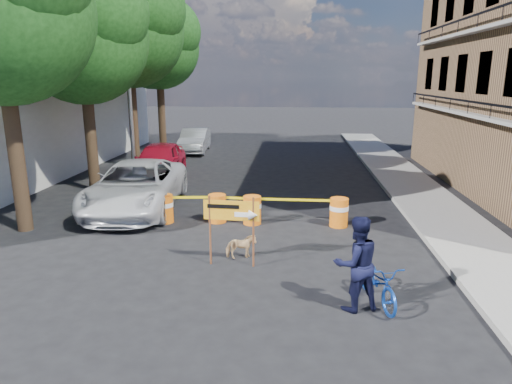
% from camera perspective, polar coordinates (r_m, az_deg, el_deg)
% --- Properties ---
extents(ground, '(120.00, 120.00, 0.00)m').
position_cam_1_polar(ground, '(11.54, -2.02, -8.88)').
color(ground, black).
rests_on(ground, ground).
extents(sidewalk_east, '(2.40, 40.00, 0.15)m').
position_cam_1_polar(sidewalk_east, '(17.82, 20.63, -1.17)').
color(sidewalk_east, gray).
rests_on(sidewalk_east, ground).
extents(tree_mid_a, '(5.25, 5.00, 8.68)m').
position_cam_1_polar(tree_mid_a, '(19.34, -20.76, 17.74)').
color(tree_mid_a, '#332316').
rests_on(tree_mid_a, ground).
extents(tree_mid_b, '(5.67, 5.40, 9.62)m').
position_cam_1_polar(tree_mid_b, '(24.02, -15.60, 18.97)').
color(tree_mid_b, '#332316').
rests_on(tree_mid_b, ground).
extents(tree_far, '(5.04, 4.80, 8.84)m').
position_cam_1_polar(tree_far, '(28.73, -11.99, 17.31)').
color(tree_far, '#332316').
rests_on(tree_far, ground).
extents(streetlamp, '(1.25, 0.18, 8.00)m').
position_cam_1_polar(streetlamp, '(21.30, -15.46, 13.33)').
color(streetlamp, gray).
rests_on(streetlamp, ground).
extents(barrel_far_left, '(0.58, 0.58, 0.90)m').
position_cam_1_polar(barrel_far_left, '(14.78, -11.39, -1.99)').
color(barrel_far_left, orange).
rests_on(barrel_far_left, ground).
extents(barrel_mid_left, '(0.58, 0.58, 0.90)m').
position_cam_1_polar(barrel_mid_left, '(14.59, -4.88, -1.97)').
color(barrel_mid_left, orange).
rests_on(barrel_mid_left, ground).
extents(barrel_mid_right, '(0.58, 0.58, 0.90)m').
position_cam_1_polar(barrel_mid_right, '(14.35, -0.49, -2.19)').
color(barrel_mid_right, orange).
rests_on(barrel_mid_right, ground).
extents(barrel_far_right, '(0.58, 0.58, 0.90)m').
position_cam_1_polar(barrel_far_right, '(14.34, 10.32, -2.44)').
color(barrel_far_right, orange).
rests_on(barrel_far_right, ground).
extents(detour_sign, '(1.36, 0.27, 1.75)m').
position_cam_1_polar(detour_sign, '(10.96, -2.24, -3.04)').
color(detour_sign, '#592D19').
rests_on(detour_sign, ground).
extents(pedestrian, '(1.13, 1.01, 1.94)m').
position_cam_1_polar(pedestrian, '(9.26, 12.43, -8.72)').
color(pedestrian, black).
rests_on(pedestrian, ground).
extents(bicycle, '(0.82, 1.05, 1.76)m').
position_cam_1_polar(bicycle, '(9.65, 15.14, -8.51)').
color(bicycle, '#1544AD').
rests_on(bicycle, ground).
extents(dog, '(0.82, 0.54, 0.63)m').
position_cam_1_polar(dog, '(11.71, -1.90, -6.85)').
color(dog, '#E6BC83').
rests_on(dog, ground).
extents(suv_white, '(3.18, 6.15, 1.66)m').
position_cam_1_polar(suv_white, '(16.36, -14.76, 0.69)').
color(suv_white, silver).
rests_on(suv_white, ground).
extents(sedan_red, '(2.29, 4.93, 1.63)m').
position_cam_1_polar(sedan_red, '(21.21, -11.99, 3.85)').
color(sedan_red, '#A70D25').
rests_on(sedan_red, ground).
extents(sedan_silver, '(1.81, 4.44, 1.43)m').
position_cam_1_polar(sedan_silver, '(28.44, -7.66, 6.41)').
color(sedan_silver, '#AAADB2').
rests_on(sedan_silver, ground).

